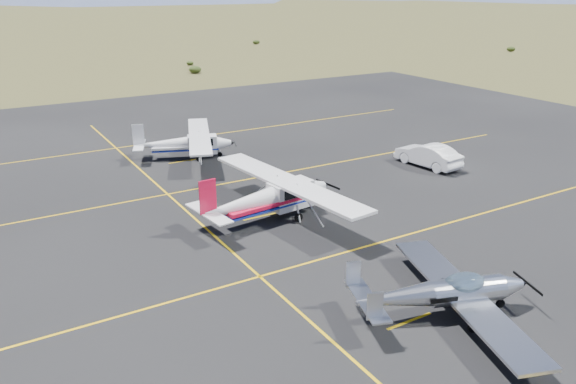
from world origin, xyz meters
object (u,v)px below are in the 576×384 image
object	(u,v)px
aircraft_low_wing	(446,293)
aircraft_cessna	(269,196)
sedan	(428,155)
aircraft_plain	(185,143)

from	to	relation	value
aircraft_low_wing	aircraft_cessna	xyz separation A→B (m)	(-1.16, 10.74, 0.33)
aircraft_cessna	sedan	world-z (taller)	aircraft_cessna
aircraft_low_wing	aircraft_cessna	world-z (taller)	aircraft_cessna
aircraft_low_wing	sedan	xyz separation A→B (m)	(11.88, 13.24, -0.17)
aircraft_cessna	sedan	distance (m)	13.29
aircraft_low_wing	aircraft_cessna	size ratio (longest dim) A/B	0.79
aircraft_cessna	aircraft_plain	world-z (taller)	aircraft_cessna
aircraft_cessna	sedan	bearing A→B (deg)	4.45
aircraft_low_wing	sedan	size ratio (longest dim) A/B	1.95
sedan	aircraft_low_wing	bearing A→B (deg)	41.66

